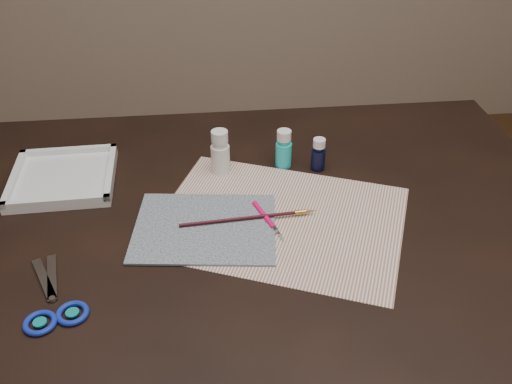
{
  "coord_description": "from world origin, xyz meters",
  "views": [
    {
      "loc": [
        -0.09,
        -0.91,
        1.44
      ],
      "look_at": [
        0.0,
        0.0,
        0.8
      ],
      "focal_mm": 40.0,
      "sensor_mm": 36.0,
      "label": 1
    }
  ],
  "objects": [
    {
      "name": "paper",
      "position": [
        0.05,
        -0.03,
        0.75
      ],
      "size": [
        0.57,
        0.51,
        0.0
      ],
      "primitive_type": "cube",
      "rotation": [
        0.0,
        0.0,
        -0.39
      ],
      "color": "white",
      "rests_on": "table"
    },
    {
      "name": "paint_bottle_navy",
      "position": [
        0.15,
        0.15,
        0.79
      ],
      "size": [
        0.03,
        0.03,
        0.08
      ],
      "primitive_type": "cylinder",
      "rotation": [
        0.0,
        0.0,
        0.05
      ],
      "color": "black",
      "rests_on": "table"
    },
    {
      "name": "table",
      "position": [
        0.0,
        0.0,
        0.38
      ],
      "size": [
        1.3,
        0.9,
        0.75
      ],
      "primitive_type": "cube",
      "color": "black",
      "rests_on": "ground"
    },
    {
      "name": "palette_tray",
      "position": [
        -0.4,
        0.15,
        0.76
      ],
      "size": [
        0.22,
        0.22,
        0.03
      ],
      "primitive_type": "cube",
      "rotation": [
        0.0,
        0.0,
        0.03
      ],
      "color": "white",
      "rests_on": "table"
    },
    {
      "name": "paint_bottle_white",
      "position": [
        -0.06,
        0.16,
        0.8
      ],
      "size": [
        0.04,
        0.04,
        0.1
      ],
      "primitive_type": "cylinder",
      "rotation": [
        0.0,
        0.0,
        0.02
      ],
      "color": "white",
      "rests_on": "table"
    },
    {
      "name": "scissors",
      "position": [
        -0.37,
        -0.19,
        0.76
      ],
      "size": [
        0.18,
        0.23,
        0.01
      ],
      "primitive_type": null,
      "rotation": [
        0.0,
        0.0,
        2.01
      ],
      "color": "silver",
      "rests_on": "table"
    },
    {
      "name": "paintbrush",
      "position": [
        -0.02,
        -0.03,
        0.76
      ],
      "size": [
        0.27,
        0.03,
        0.01
      ],
      "primitive_type": null,
      "rotation": [
        0.0,
        0.0,
        0.08
      ],
      "color": "black",
      "rests_on": "canvas"
    },
    {
      "name": "paint_bottle_cyan",
      "position": [
        0.08,
        0.17,
        0.79
      ],
      "size": [
        0.05,
        0.05,
        0.09
      ],
      "primitive_type": "cylinder",
      "rotation": [
        0.0,
        0.0,
        0.38
      ],
      "color": "#21C7C9",
      "rests_on": "table"
    },
    {
      "name": "canvas",
      "position": [
        -0.1,
        -0.04,
        0.75
      ],
      "size": [
        0.29,
        0.25,
        0.0
      ],
      "primitive_type": "cube",
      "rotation": [
        0.0,
        0.0,
        -0.12
      ],
      "color": "#0E1B31",
      "rests_on": "paper"
    },
    {
      "name": "craft_knife",
      "position": [
        0.02,
        -0.04,
        0.76
      ],
      "size": [
        0.05,
        0.13,
        0.01
      ],
      "primitive_type": null,
      "rotation": [
        0.0,
        0.0,
        -1.24
      ],
      "color": "#F60B60",
      "rests_on": "paper"
    }
  ]
}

